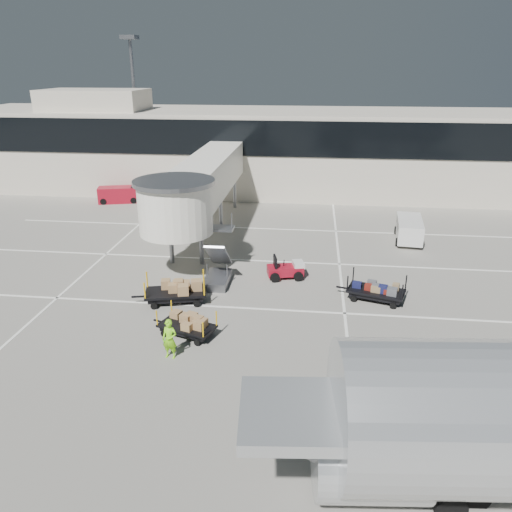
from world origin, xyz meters
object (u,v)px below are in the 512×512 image
object	(u,v)px
minivan	(409,228)
belt_loader	(119,195)
ground_worker	(170,339)
suitcase_cart	(375,291)
baggage_tug	(286,270)
box_cart_far	(178,292)
box_cart_near	(187,325)

from	to	relation	value
minivan	belt_loader	bearing A→B (deg)	168.55
ground_worker	minivan	bearing A→B (deg)	60.60
suitcase_cart	baggage_tug	bearing A→B (deg)	170.61
box_cart_far	baggage_tug	bearing A→B (deg)	21.59
suitcase_cart	box_cart_near	size ratio (longest dim) A/B	1.14
minivan	box_cart_far	bearing A→B (deg)	-133.67
box_cart_far	ground_worker	size ratio (longest dim) A/B	2.20
suitcase_cart	minivan	world-z (taller)	minivan
box_cart_near	minivan	size ratio (longest dim) A/B	0.76
baggage_tug	box_cart_far	world-z (taller)	box_cart_far
minivan	belt_loader	xyz separation A→B (m)	(-25.50, 8.12, -0.24)
belt_loader	minivan	bearing A→B (deg)	-32.63
suitcase_cart	belt_loader	bearing A→B (deg)	156.39
box_cart_far	belt_loader	size ratio (longest dim) A/B	0.96
baggage_tug	ground_worker	bearing A→B (deg)	-129.06
box_cart_far	belt_loader	xyz separation A→B (m)	(-11.11, 20.24, 0.13)
baggage_tug	box_cart_near	size ratio (longest dim) A/B	0.70
ground_worker	belt_loader	distance (m)	28.54
suitcase_cart	box_cart_near	bearing A→B (deg)	-135.10
box_cart_near	ground_worker	xyz separation A→B (m)	(-0.25, -2.02, 0.41)
ground_worker	belt_loader	size ratio (longest dim) A/B	0.44
ground_worker	belt_loader	xyz separation A→B (m)	(-12.24, 25.78, -0.20)
baggage_tug	suitcase_cart	xyz separation A→B (m)	(5.09, -2.51, 0.02)
baggage_tug	ground_worker	world-z (taller)	ground_worker
baggage_tug	ground_worker	xyz separation A→B (m)	(-4.60, -9.55, 0.41)
box_cart_near	belt_loader	bearing A→B (deg)	137.09
baggage_tug	box_cart_near	world-z (taller)	baggage_tug
minivan	belt_loader	world-z (taller)	belt_loader
baggage_tug	minivan	world-z (taller)	minivan
ground_worker	box_cart_far	bearing A→B (deg)	109.10
minivan	suitcase_cart	bearing A→B (deg)	-102.33
box_cart_far	minivan	world-z (taller)	minivan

